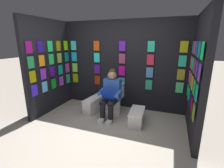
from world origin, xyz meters
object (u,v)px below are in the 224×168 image
Objects in this scene: toilet at (114,101)px; comic_longbox_far at (137,117)px; person_reading at (111,94)px; comic_longbox_near at (94,104)px.

toilet is 0.75m from comic_longbox_far.
comic_longbox_near is at bearing -17.19° from person_reading.
comic_longbox_far is at bearing 173.52° from person_reading.
toilet is 1.15× the size of comic_longbox_far.
comic_longbox_near reaches higher than comic_longbox_far.
person_reading is 0.71m from comic_longbox_near.
person_reading is 1.56× the size of comic_longbox_near.
person_reading is 1.77× the size of comic_longbox_far.
person_reading is at bearing -10.63° from comic_longbox_far.
toilet reaches higher than comic_longbox_far.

